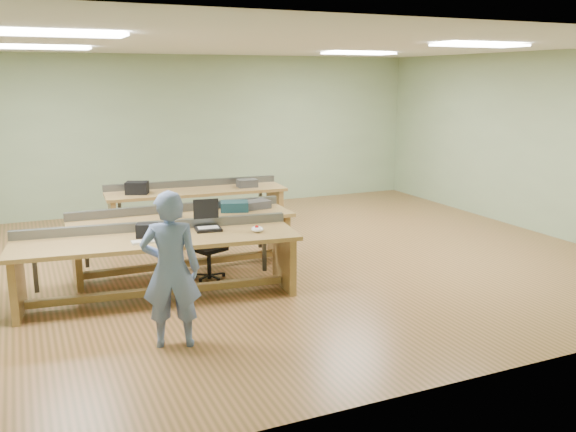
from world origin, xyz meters
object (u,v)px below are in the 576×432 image
object	(u,v)px
task_chair	(207,257)
mug	(201,214)
laptop_base	(208,229)
parts_bin_grey	(255,205)
workbench_mid	(183,230)
person	(171,270)
parts_bin_teal	(234,206)
workbench_front	(158,252)
drinks_can	(181,214)
workbench_back	(197,201)
camera_bag	(147,231)

from	to	relation	value
task_chair	mug	distance (m)	0.59
laptop_base	mug	xyz separation A→B (m)	(0.11, 0.73, 0.03)
task_chair	parts_bin_grey	xyz separation A→B (m)	(0.88, 0.53, 0.52)
workbench_mid	mug	world-z (taller)	workbench_mid
person	parts_bin_teal	size ratio (longest dim) A/B	4.09
workbench_front	workbench_mid	xyz separation A→B (m)	(0.54, 0.96, -0.01)
workbench_front	drinks_can	bearing A→B (deg)	67.11
task_chair	parts_bin_grey	world-z (taller)	parts_bin_grey
workbench_back	drinks_can	bearing A→B (deg)	-107.87
laptop_base	parts_bin_grey	bearing A→B (deg)	51.11
workbench_back	parts_bin_grey	world-z (taller)	same
person	task_chair	world-z (taller)	person
parts_bin_grey	workbench_back	bearing A→B (deg)	101.35
workbench_mid	workbench_back	distance (m)	2.01
workbench_back	laptop_base	size ratio (longest dim) A/B	9.63
workbench_mid	parts_bin_teal	distance (m)	0.80
workbench_front	person	distance (m)	1.38
person	task_chair	size ratio (longest dim) A/B	1.97
workbench_mid	drinks_can	xyz separation A→B (m)	(-0.04, -0.07, 0.25)
person	drinks_can	world-z (taller)	person
workbench_mid	workbench_back	xyz separation A→B (m)	(0.72, 1.88, -0.00)
person	task_chair	distance (m)	2.12
workbench_front	mug	xyz separation A→B (m)	(0.76, 0.81, 0.23)
camera_bag	drinks_can	bearing A→B (deg)	74.57
workbench_mid	drinks_can	distance (m)	0.26
mug	workbench_front	bearing A→B (deg)	-133.11
camera_bag	parts_bin_teal	world-z (taller)	camera_bag
parts_bin_grey	mug	bearing A→B (deg)	-164.99
workbench_mid	camera_bag	bearing A→B (deg)	-124.66
person	camera_bag	world-z (taller)	person
person	camera_bag	xyz separation A→B (m)	(0.05, 1.40, 0.06)
laptop_base	camera_bag	world-z (taller)	camera_bag
task_chair	mug	bearing A→B (deg)	64.25
workbench_front	workbench_mid	distance (m)	1.10
workbench_front	workbench_mid	world-z (taller)	same
drinks_can	workbench_mid	bearing A→B (deg)	60.65
camera_bag	parts_bin_teal	bearing A→B (deg)	54.55
workbench_mid	drinks_can	size ratio (longest dim) A/B	26.30
laptop_base	workbench_back	bearing A→B (deg)	83.91
laptop_base	drinks_can	distance (m)	0.83
camera_bag	person	bearing A→B (deg)	-71.84
workbench_front	camera_bag	xyz separation A→B (m)	(-0.10, 0.05, 0.27)
laptop_base	workbench_front	bearing A→B (deg)	-166.75
workbench_mid	camera_bag	distance (m)	1.15
parts_bin_teal	mug	size ratio (longest dim) A/B	3.15
parts_bin_grey	task_chair	bearing A→B (deg)	-148.77
workbench_mid	task_chair	distance (m)	0.56
drinks_can	mug	bearing A→B (deg)	-18.35
laptop_base	parts_bin_teal	distance (m)	1.13
person	task_chair	bearing A→B (deg)	-98.91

